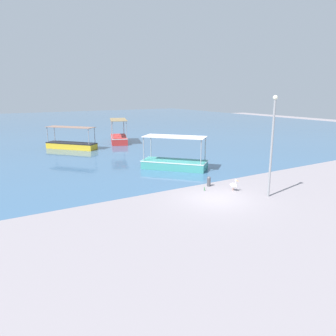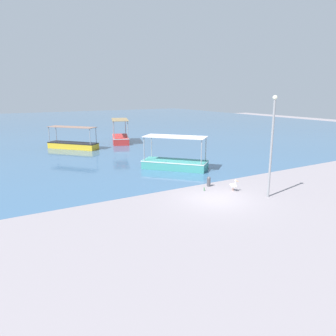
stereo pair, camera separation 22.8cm
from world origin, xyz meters
name	(u,v)px [view 1 (the left image)]	position (x,y,z in m)	size (l,w,h in m)	color
ground	(216,199)	(0.00, 0.00, 0.00)	(120.00, 120.00, 0.00)	gray
harbor_water	(48,127)	(0.00, 48.00, 0.00)	(110.00, 90.00, 0.00)	#3B6187
fishing_boat_near_right	(71,144)	(-2.67, 22.46, 0.53)	(5.00, 5.52, 2.50)	gold
fishing_boat_near_left	(174,163)	(2.08, 8.02, 0.54)	(5.11, 5.40, 2.77)	teal
fishing_boat_outer	(119,138)	(3.76, 23.92, 0.59)	(3.60, 5.62, 2.95)	red
pelican	(234,185)	(2.07, 0.70, 0.38)	(0.33, 0.81, 0.80)	#E0997A
lamp_post	(272,142)	(3.11, -1.33, 3.46)	(0.28, 0.28, 6.20)	gray
mooring_bollard	(209,181)	(1.32, 2.38, 0.37)	(0.26, 0.26, 0.70)	#47474C
glass_bottle	(204,189)	(0.42, 1.70, 0.11)	(0.07, 0.07, 0.27)	#3F7F4C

